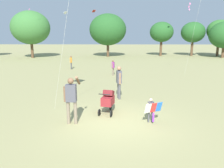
{
  "coord_description": "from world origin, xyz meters",
  "views": [
    {
      "loc": [
        -0.04,
        -8.13,
        3.38
      ],
      "look_at": [
        -0.2,
        1.0,
        1.3
      ],
      "focal_mm": 36.19,
      "sensor_mm": 36.0,
      "label": 1
    }
  ],
  "objects": [
    {
      "name": "person_sitting_far",
      "position": [
        -4.29,
        13.02,
        0.75
      ],
      "size": [
        0.2,
        0.41,
        1.27
      ],
      "color": "#4C4C51",
      "rests_on": "ground"
    },
    {
      "name": "treeline_distant",
      "position": [
        0.01,
        24.24,
        3.68
      ],
      "size": [
        37.4,
        6.99,
        6.27
      ],
      "color": "brown",
      "rests_on": "ground"
    },
    {
      "name": "ground_plane",
      "position": [
        0.0,
        0.0,
        0.0
      ],
      "size": [
        120.0,
        120.0,
        0.0
      ],
      "primitive_type": "plane",
      "color": "#938E5B"
    },
    {
      "name": "stroller",
      "position": [
        -0.38,
        1.07,
        0.61
      ],
      "size": [
        0.7,
        1.12,
        1.03
      ],
      "color": "black",
      "rests_on": "ground"
    },
    {
      "name": "person_red_shirt",
      "position": [
        -0.27,
        9.87,
        0.74
      ],
      "size": [
        0.23,
        0.39,
        1.25
      ],
      "color": "#7F705B",
      "rests_on": "ground"
    },
    {
      "name": "child_with_butterfly_kite",
      "position": [
        1.31,
        0.06,
        0.57
      ],
      "size": [
        0.71,
        0.48,
        0.95
      ],
      "color": "#4C4C51",
      "rests_on": "ground"
    },
    {
      "name": "person_couple_left",
      "position": [
        0.12,
        3.28,
        1.01
      ],
      "size": [
        0.29,
        0.54,
        1.71
      ],
      "color": "#4C4C51",
      "rests_on": "ground"
    },
    {
      "name": "person_adult_flyer",
      "position": [
        -1.7,
        -0.09,
        1.07
      ],
      "size": [
        0.58,
        0.53,
        1.85
      ],
      "color": "#7F705B",
      "rests_on": "ground"
    }
  ]
}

